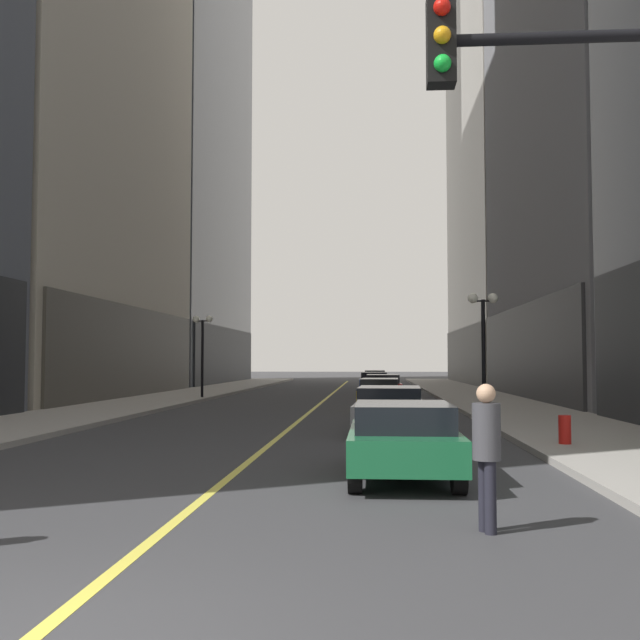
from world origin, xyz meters
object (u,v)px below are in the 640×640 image
object	(u,v)px
pedestrian_with_orange_bag	(487,445)
car_grey	(390,408)
car_blue	(374,381)
street_lamp_left_far	(203,338)
fire_hydrant_right	(565,433)
car_red	(383,386)
car_navy	(375,378)
street_lamp_right_mid	(483,326)
car_yellow	(380,393)
car_green	(403,438)

from	to	relation	value
pedestrian_with_orange_bag	car_grey	bearing A→B (deg)	94.21
car_blue	street_lamp_left_far	world-z (taller)	street_lamp_left_far
car_blue	fire_hydrant_right	distance (m)	31.09
street_lamp_left_far	fire_hydrant_right	size ratio (longest dim) A/B	5.54
pedestrian_with_orange_bag	street_lamp_left_far	distance (m)	30.90
car_grey	car_red	world-z (taller)	same
pedestrian_with_orange_bag	street_lamp_left_far	size ratio (longest dim) A/B	0.40
car_navy	pedestrian_with_orange_bag	xyz separation A→B (m)	(1.18, -48.35, 0.32)
car_red	street_lamp_right_mid	xyz separation A→B (m)	(3.35, -13.57, 2.54)
car_navy	street_lamp_left_far	size ratio (longest dim) A/B	1.00
car_grey	street_lamp_right_mid	xyz separation A→B (m)	(3.41, 5.11, 2.54)
car_yellow	pedestrian_with_orange_bag	world-z (taller)	pedestrian_with_orange_bag
car_blue	street_lamp_left_far	distance (m)	13.69
pedestrian_with_orange_bag	car_yellow	bearing A→B (deg)	92.78
car_green	car_red	bearing A→B (deg)	89.95
car_navy	street_lamp_right_mid	size ratio (longest dim) A/B	1.00
car_grey	car_yellow	size ratio (longest dim) A/B	1.02
car_blue	pedestrian_with_orange_bag	xyz separation A→B (m)	(1.29, -39.07, 0.32)
street_lamp_left_far	car_blue	bearing A→B (deg)	48.08
fire_hydrant_right	car_grey	bearing A→B (deg)	136.69
car_yellow	street_lamp_left_far	xyz separation A→B (m)	(-9.22, 7.31, 2.54)
car_yellow	street_lamp_right_mid	distance (m)	6.42
car_grey	car_navy	bearing A→B (deg)	90.47
car_blue	car_green	bearing A→B (deg)	-89.27
car_grey	car_navy	xyz separation A→B (m)	(-0.30, 36.39, -0.00)
car_navy	street_lamp_left_far	bearing A→B (deg)	-115.24
car_red	street_lamp_left_far	xyz separation A→B (m)	(-9.45, -1.58, 2.54)
car_grey	street_lamp_right_mid	world-z (taller)	street_lamp_right_mid
car_green	car_blue	xyz separation A→B (m)	(-0.45, 35.20, 0.00)
street_lamp_right_mid	fire_hydrant_right	xyz separation A→B (m)	(0.50, -8.80, -2.86)
car_grey	pedestrian_with_orange_bag	distance (m)	11.99
car_green	car_navy	xyz separation A→B (m)	(-0.34, 44.49, 0.00)
car_red	fire_hydrant_right	bearing A→B (deg)	-80.24
car_yellow	car_red	xyz separation A→B (m)	(0.24, 8.89, 0.00)
car_grey	fire_hydrant_right	xyz separation A→B (m)	(3.91, -3.68, -0.32)
car_blue	pedestrian_with_orange_bag	bearing A→B (deg)	-88.11
car_navy	street_lamp_right_mid	xyz separation A→B (m)	(3.71, -31.28, 2.54)
car_yellow	pedestrian_with_orange_bag	size ratio (longest dim) A/B	2.56
car_red	car_navy	bearing A→B (deg)	91.17
car_yellow	car_green	bearing A→B (deg)	-89.31
pedestrian_with_orange_bag	street_lamp_left_far	world-z (taller)	street_lamp_left_far
street_lamp_right_mid	car_blue	bearing A→B (deg)	99.83
car_navy	fire_hydrant_right	world-z (taller)	car_navy
car_grey	car_blue	world-z (taller)	same
pedestrian_with_orange_bag	street_lamp_right_mid	bearing A→B (deg)	81.58
pedestrian_with_orange_bag	street_lamp_right_mid	world-z (taller)	street_lamp_right_mid
car_yellow	car_red	bearing A→B (deg)	88.47
car_grey	car_blue	xyz separation A→B (m)	(-0.41, 27.11, -0.00)
car_red	car_navy	world-z (taller)	same
car_navy	car_red	bearing A→B (deg)	-88.83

